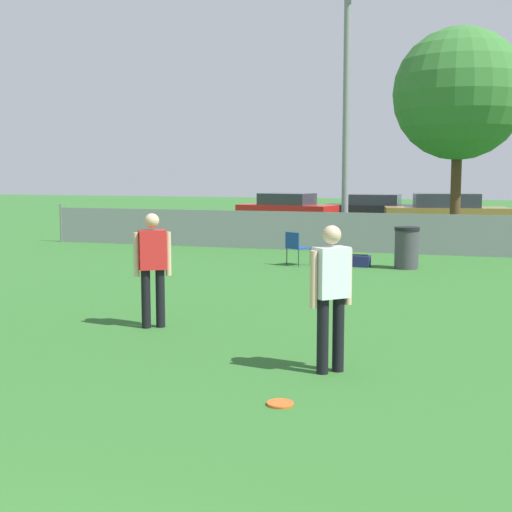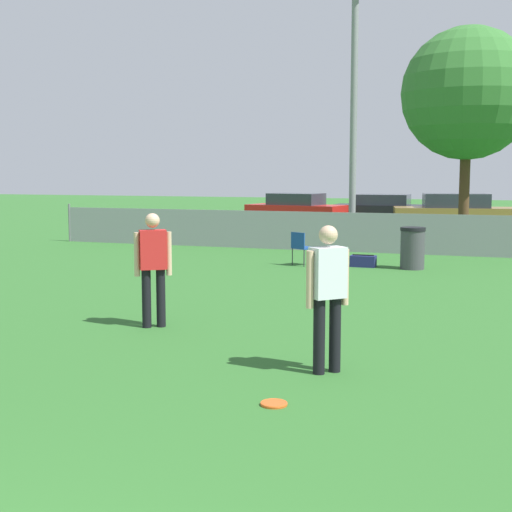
{
  "view_description": "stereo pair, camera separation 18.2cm",
  "coord_description": "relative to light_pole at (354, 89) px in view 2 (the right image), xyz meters",
  "views": [
    {
      "loc": [
        2.41,
        -1.58,
        2.19
      ],
      "look_at": [
        -0.73,
        7.67,
        1.05
      ],
      "focal_mm": 50.0,
      "sensor_mm": 36.0,
      "label": 1
    },
    {
      "loc": [
        2.58,
        -1.52,
        2.19
      ],
      "look_at": [
        -0.73,
        7.67,
        1.05
      ],
      "focal_mm": 50.0,
      "sensor_mm": 36.0,
      "label": 2
    }
  ],
  "objects": [
    {
      "name": "player_defender_red",
      "position": [
        -0.3,
        -11.84,
        -3.69
      ],
      "size": [
        0.45,
        0.39,
        1.63
      ],
      "rotation": [
        0.0,
        0.0,
        0.6
      ],
      "color": "black",
      "rests_on": "ground_plane"
    },
    {
      "name": "player_receiver_white",
      "position": [
        2.6,
        -13.28,
        -3.69
      ],
      "size": [
        0.42,
        0.42,
        1.63
      ],
      "rotation": [
        0.0,
        0.0,
        0.81
      ],
      "color": "black",
      "rests_on": "ground_plane"
    },
    {
      "name": "parked_car_dark",
      "position": [
        -0.81,
        10.12,
        -3.97
      ],
      "size": [
        4.23,
        1.89,
        1.28
      ],
      "rotation": [
        0.0,
        0.0,
        0.01
      ],
      "color": "black",
      "rests_on": "ground_plane"
    },
    {
      "name": "gear_bag_sideline",
      "position": [
        1.2,
        -4.27,
        -4.49
      ],
      "size": [
        0.59,
        0.32,
        0.29
      ],
      "color": "navy",
      "rests_on": "ground_plane"
    },
    {
      "name": "tree_near_pole",
      "position": [
        3.02,
        2.41,
        -0.02
      ],
      "size": [
        4.06,
        4.06,
        6.65
      ],
      "color": "#4C331E",
      "rests_on": "ground_plane"
    },
    {
      "name": "fence_backline",
      "position": [
        1.88,
        -1.23,
        -4.07
      ],
      "size": [
        21.77,
        0.07,
        1.21
      ],
      "color": "gray",
      "rests_on": "ground_plane"
    },
    {
      "name": "parked_car_red",
      "position": [
        -4.3,
        8.64,
        -3.97
      ],
      "size": [
        4.35,
        2.4,
        1.33
      ],
      "rotation": [
        0.0,
        0.0,
        -0.16
      ],
      "color": "black",
      "rests_on": "ground_plane"
    },
    {
      "name": "frisbee_disc",
      "position": [
        2.4,
        -14.53,
        -4.61
      ],
      "size": [
        0.26,
        0.26,
        0.03
      ],
      "color": "#E5591E",
      "rests_on": "ground_plane"
    },
    {
      "name": "folding_chair_sideline",
      "position": [
        -0.22,
        -4.53,
        -4.15
      ],
      "size": [
        0.61,
        0.61,
        0.8
      ],
      "rotation": [
        0.0,
        0.0,
        2.63
      ],
      "color": "#333338",
      "rests_on": "ground_plane"
    },
    {
      "name": "light_pole",
      "position": [
        0.0,
        0.0,
        0.0
      ],
      "size": [
        0.9,
        0.36,
        7.75
      ],
      "color": "gray",
      "rests_on": "ground_plane"
    },
    {
      "name": "trash_bin",
      "position": [
        2.34,
        -4.27,
        -4.14
      ],
      "size": [
        0.58,
        0.58,
        0.96
      ],
      "color": "#3F3F44",
      "rests_on": "ground_plane"
    },
    {
      "name": "parked_car_tan",
      "position": [
        2.41,
        7.35,
        -3.94
      ],
      "size": [
        4.83,
        2.57,
        1.42
      ],
      "rotation": [
        0.0,
        0.0,
        0.2
      ],
      "color": "black",
      "rests_on": "ground_plane"
    }
  ]
}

